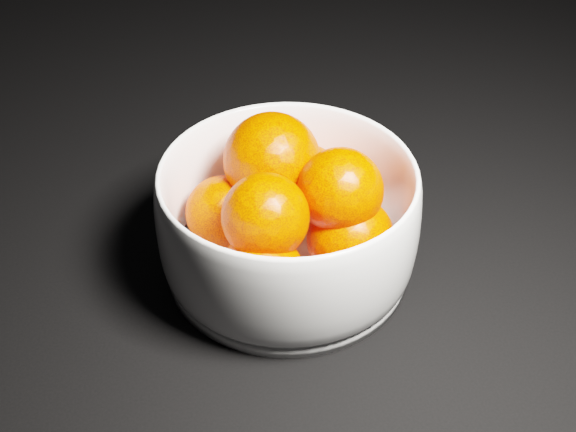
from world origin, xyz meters
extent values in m
cube|color=black|center=(0.00, 0.00, 0.00)|extent=(3.00, 3.00, 0.00)
cylinder|color=white|center=(0.25, -0.25, 0.01)|extent=(0.20, 0.20, 0.01)
sphere|color=#FF3700|center=(0.27, -0.20, 0.04)|extent=(0.07, 0.07, 0.07)
sphere|color=#FF3700|center=(0.20, -0.22, 0.04)|extent=(0.06, 0.06, 0.06)
sphere|color=#FF3700|center=(0.22, -0.30, 0.04)|extent=(0.06, 0.06, 0.06)
sphere|color=#FF3700|center=(0.30, -0.27, 0.04)|extent=(0.07, 0.07, 0.07)
sphere|color=#FF3700|center=(0.24, -0.21, 0.08)|extent=(0.08, 0.08, 0.08)
sphere|color=#FF3700|center=(0.23, -0.28, 0.08)|extent=(0.07, 0.07, 0.07)
sphere|color=#FF3700|center=(0.29, -0.26, 0.08)|extent=(0.07, 0.07, 0.07)
camera|label=1|loc=(0.17, -0.73, 0.45)|focal=50.00mm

